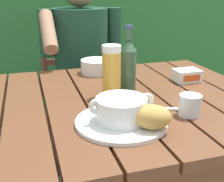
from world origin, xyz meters
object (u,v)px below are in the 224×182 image
at_px(serving_plate, 122,122).
at_px(chair_near_diner, 78,88).
at_px(water_glass_small, 190,105).
at_px(soup_bowl, 122,108).
at_px(beer_glass, 111,71).
at_px(table_knife, 153,108).
at_px(butter_tub, 187,75).
at_px(beer_bottle, 128,64).
at_px(bread_roll, 153,117).
at_px(diner_bowl, 97,66).
at_px(person_eating, 82,59).

bearing_deg(serving_plate, chair_near_diner, 86.86).
bearing_deg(water_glass_small, soup_bowl, 179.38).
distance_m(chair_near_diner, beer_glass, 0.93).
relative_size(serving_plate, water_glass_small, 3.86).
bearing_deg(table_knife, serving_plate, -151.07).
xyz_separation_m(serving_plate, butter_tub, (0.40, 0.32, 0.02)).
xyz_separation_m(soup_bowl, beer_bottle, (0.12, 0.29, 0.06)).
bearing_deg(water_glass_small, beer_bottle, 109.40).
xyz_separation_m(chair_near_diner, serving_plate, (-0.06, -1.11, 0.26)).
bearing_deg(chair_near_diner, bread_roll, -89.82).
bearing_deg(soup_bowl, diner_bowl, 83.80).
height_order(butter_tub, diner_bowl, diner_bowl).
xyz_separation_m(beer_bottle, water_glass_small, (0.10, -0.29, -0.07)).
bearing_deg(butter_tub, chair_near_diner, 113.45).
distance_m(beer_bottle, table_knife, 0.24).
relative_size(beer_glass, water_glass_small, 2.68).
relative_size(chair_near_diner, table_knife, 6.55).
bearing_deg(water_glass_small, serving_plate, 179.38).
bearing_deg(diner_bowl, butter_tub, -35.27).
bearing_deg(person_eating, butter_tub, -59.52).
distance_m(person_eating, serving_plate, 0.91).
bearing_deg(table_knife, beer_glass, 120.42).
bearing_deg(table_knife, bread_roll, -115.54).
distance_m(person_eating, beer_bottle, 0.63).
relative_size(chair_near_diner, water_glass_small, 13.64).
bearing_deg(bread_roll, person_eating, 90.38).
bearing_deg(soup_bowl, bread_roll, -49.40).
xyz_separation_m(person_eating, bread_roll, (0.01, -0.98, 0.06)).
distance_m(serving_plate, beer_glass, 0.26).
xyz_separation_m(person_eating, table_knife, (0.08, -0.83, 0.02)).
height_order(bread_roll, butter_tub, bread_roll).
xyz_separation_m(water_glass_small, diner_bowl, (-0.17, 0.56, -0.00)).
distance_m(serving_plate, butter_tub, 0.51).
distance_m(beer_glass, butter_tub, 0.38).
distance_m(soup_bowl, beer_glass, 0.25).
height_order(beer_bottle, water_glass_small, beer_bottle).
bearing_deg(bread_roll, water_glass_small, 24.17).
height_order(soup_bowl, beer_glass, beer_glass).
height_order(serving_plate, beer_bottle, beer_bottle).
bearing_deg(beer_glass, water_glass_small, -52.42).
bearing_deg(beer_glass, soup_bowl, -99.16).
bearing_deg(water_glass_small, chair_near_diner, 98.49).
relative_size(beer_glass, beer_bottle, 0.75).
relative_size(butter_tub, table_knife, 0.74).
distance_m(chair_near_diner, beer_bottle, 0.89).
distance_m(bread_roll, diner_bowl, 0.63).
distance_m(water_glass_small, butter_tub, 0.36).
bearing_deg(bread_roll, table_knife, 64.46).
xyz_separation_m(serving_plate, water_glass_small, (0.23, -0.00, 0.03)).
relative_size(soup_bowl, beer_bottle, 0.79).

